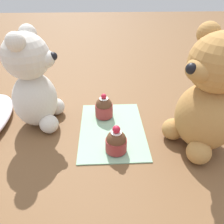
{
  "coord_description": "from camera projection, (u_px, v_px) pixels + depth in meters",
  "views": [
    {
      "loc": [
        -0.46,
        0.02,
        0.36
      ],
      "look_at": [
        0.0,
        0.0,
        0.06
      ],
      "focal_mm": 35.0,
      "sensor_mm": 36.0,
      "label": 1
    }
  ],
  "objects": [
    {
      "name": "teddy_bear_tan",
      "position": [
        208.0,
        98.0,
        0.46
      ],
      "size": [
        0.17,
        0.17,
        0.28
      ],
      "rotation": [
        0.0,
        0.0,
        3.52
      ],
      "color": "#B78447",
      "rests_on": "ground_plane"
    },
    {
      "name": "cupcake_near_tan_bear",
      "position": [
        116.0,
        141.0,
        0.49
      ],
      "size": [
        0.05,
        0.05,
        0.07
      ],
      "color": "#993333",
      "rests_on": "knitted_placemat"
    },
    {
      "name": "teddy_bear_cream",
      "position": [
        33.0,
        83.0,
        0.55
      ],
      "size": [
        0.13,
        0.13,
        0.25
      ],
      "rotation": [
        0.0,
        0.0,
        -0.05
      ],
      "color": "silver",
      "rests_on": "ground_plane"
    },
    {
      "name": "knitted_placemat",
      "position": [
        112.0,
        129.0,
        0.58
      ],
      "size": [
        0.25,
        0.17,
        0.01
      ],
      "primitive_type": "cube",
      "color": "#8EBC99",
      "rests_on": "ground_plane"
    },
    {
      "name": "ground_plane",
      "position": [
        112.0,
        130.0,
        0.58
      ],
      "size": [
        4.0,
        4.0,
        0.0
      ],
      "primitive_type": "plane",
      "color": "brown"
    },
    {
      "name": "cupcake_near_cream_bear",
      "position": [
        104.0,
        107.0,
        0.61
      ],
      "size": [
        0.05,
        0.05,
        0.07
      ],
      "color": "#993333",
      "rests_on": "knitted_placemat"
    }
  ]
}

